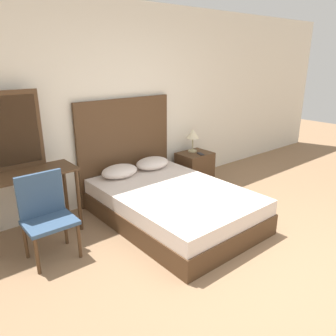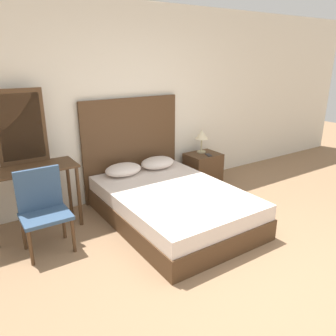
{
  "view_description": "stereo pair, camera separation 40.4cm",
  "coord_description": "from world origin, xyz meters",
  "px_view_note": "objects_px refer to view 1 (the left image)",
  "views": [
    {
      "loc": [
        -2.42,
        -1.32,
        1.99
      ],
      "look_at": [
        0.03,
        1.63,
        0.68
      ],
      "focal_mm": 35.0,
      "sensor_mm": 36.0,
      "label": 1
    },
    {
      "loc": [
        -2.1,
        -1.56,
        1.99
      ],
      "look_at": [
        0.03,
        1.63,
        0.68
      ],
      "focal_mm": 35.0,
      "sensor_mm": 36.0,
      "label": 2
    }
  ],
  "objects_px": {
    "phone_on_bed": "(166,186)",
    "bed": "(173,205)",
    "phone_on_nightstand": "(201,154)",
    "table_lamp": "(193,135)",
    "chair": "(46,211)",
    "vanity_desk": "(29,185)",
    "nightstand": "(195,168)"
  },
  "relations": [
    {
      "from": "table_lamp",
      "to": "chair",
      "type": "height_order",
      "value": "same"
    },
    {
      "from": "bed",
      "to": "vanity_desk",
      "type": "height_order",
      "value": "vanity_desk"
    },
    {
      "from": "phone_on_bed",
      "to": "nightstand",
      "type": "xyz_separation_m",
      "value": [
        1.15,
        0.67,
        -0.18
      ]
    },
    {
      "from": "bed",
      "to": "phone_on_bed",
      "type": "relative_size",
      "value": 13.23
    },
    {
      "from": "table_lamp",
      "to": "vanity_desk",
      "type": "xyz_separation_m",
      "value": [
        -2.64,
        -0.14,
        -0.15
      ]
    },
    {
      "from": "nightstand",
      "to": "vanity_desk",
      "type": "xyz_separation_m",
      "value": [
        -2.62,
        -0.06,
        0.39
      ]
    },
    {
      "from": "phone_on_bed",
      "to": "bed",
      "type": "bearing_deg",
      "value": -84.64
    },
    {
      "from": "bed",
      "to": "table_lamp",
      "type": "height_order",
      "value": "table_lamp"
    },
    {
      "from": "table_lamp",
      "to": "phone_on_nightstand",
      "type": "bearing_deg",
      "value": -91.85
    },
    {
      "from": "nightstand",
      "to": "chair",
      "type": "distance_m",
      "value": 2.69
    },
    {
      "from": "nightstand",
      "to": "vanity_desk",
      "type": "relative_size",
      "value": 0.51
    },
    {
      "from": "phone_on_nightstand",
      "to": "vanity_desk",
      "type": "xyz_separation_m",
      "value": [
        -2.64,
        0.05,
        0.13
      ]
    },
    {
      "from": "vanity_desk",
      "to": "nightstand",
      "type": "bearing_deg",
      "value": 1.29
    },
    {
      "from": "bed",
      "to": "nightstand",
      "type": "distance_m",
      "value": 1.39
    },
    {
      "from": "phone_on_nightstand",
      "to": "chair",
      "type": "distance_m",
      "value": 2.68
    },
    {
      "from": "table_lamp",
      "to": "vanity_desk",
      "type": "relative_size",
      "value": 0.37
    },
    {
      "from": "bed",
      "to": "vanity_desk",
      "type": "distance_m",
      "value": 1.7
    },
    {
      "from": "phone_on_nightstand",
      "to": "bed",
      "type": "bearing_deg",
      "value": -149.4
    },
    {
      "from": "phone_on_bed",
      "to": "phone_on_nightstand",
      "type": "xyz_separation_m",
      "value": [
        1.17,
        0.56,
        0.08
      ]
    },
    {
      "from": "phone_on_nightstand",
      "to": "vanity_desk",
      "type": "height_order",
      "value": "vanity_desk"
    },
    {
      "from": "phone_on_bed",
      "to": "table_lamp",
      "type": "height_order",
      "value": "table_lamp"
    },
    {
      "from": "phone_on_bed",
      "to": "vanity_desk",
      "type": "relative_size",
      "value": 0.15
    },
    {
      "from": "phone_on_nightstand",
      "to": "vanity_desk",
      "type": "distance_m",
      "value": 2.64
    },
    {
      "from": "bed",
      "to": "table_lamp",
      "type": "distance_m",
      "value": 1.57
    },
    {
      "from": "bed",
      "to": "vanity_desk",
      "type": "xyz_separation_m",
      "value": [
        -1.48,
        0.74,
        0.43
      ]
    },
    {
      "from": "table_lamp",
      "to": "bed",
      "type": "bearing_deg",
      "value": -142.99
    },
    {
      "from": "nightstand",
      "to": "bed",
      "type": "bearing_deg",
      "value": -145.18
    },
    {
      "from": "phone_on_bed",
      "to": "chair",
      "type": "distance_m",
      "value": 1.48
    },
    {
      "from": "bed",
      "to": "phone_on_nightstand",
      "type": "height_order",
      "value": "phone_on_nightstand"
    },
    {
      "from": "table_lamp",
      "to": "phone_on_nightstand",
      "type": "height_order",
      "value": "table_lamp"
    },
    {
      "from": "phone_on_bed",
      "to": "phone_on_nightstand",
      "type": "height_order",
      "value": "phone_on_nightstand"
    },
    {
      "from": "phone_on_bed",
      "to": "chair",
      "type": "height_order",
      "value": "chair"
    }
  ]
}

